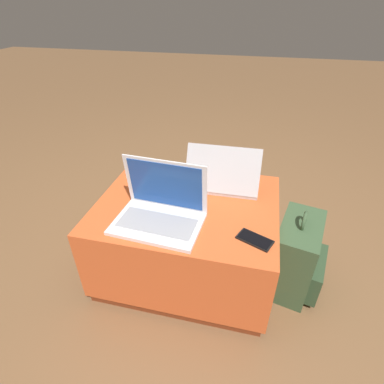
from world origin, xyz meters
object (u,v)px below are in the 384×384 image
laptop_near (160,210)px  backpack (297,257)px  laptop_far (223,178)px  wrist_brace (159,178)px  cell_phone (255,240)px

laptop_near → backpack: bearing=18.4°
backpack → laptop_far: bearing=79.9°
wrist_brace → backpack: bearing=-9.0°
backpack → laptop_near: bearing=117.3°
laptop_far → cell_phone: size_ratio=2.32×
backpack → wrist_brace: 0.81m
laptop_far → cell_phone: bearing=115.4°
laptop_near → backpack: size_ratio=0.85×
laptop_near → wrist_brace: size_ratio=2.21×
backpack → wrist_brace: bearing=93.6°
cell_phone → wrist_brace: wrist_brace is taller
laptop_far → wrist_brace: bearing=8.5°
laptop_far → cell_phone: 0.43m
laptop_near → cell_phone: (0.41, -0.04, -0.05)m
cell_phone → laptop_far: bearing=-130.2°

